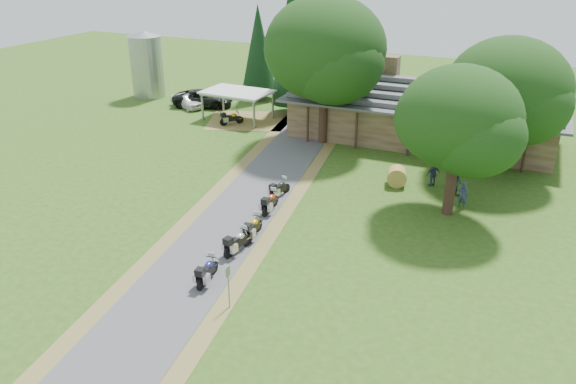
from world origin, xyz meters
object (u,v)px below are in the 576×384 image
at_px(motorcycle_row_e, 280,188).
at_px(motorcycle_row_c, 253,226).
at_px(silo, 147,64).
at_px(car_white_sedan, 187,99).
at_px(motorcycle_row_a, 207,270).
at_px(carport, 238,105).
at_px(motorcycle_row_d, 270,201).
at_px(car_dark_suv, 203,94).
at_px(lodge, 422,109).
at_px(motorcycle_carport_a, 231,117).
at_px(motorcycle_row_b, 238,241).
at_px(hay_bale, 397,176).

bearing_deg(motorcycle_row_e, motorcycle_row_c, -158.84).
bearing_deg(motorcycle_row_c, silo, 43.44).
xyz_separation_m(car_white_sedan, motorcycle_row_a, (17.70, -25.18, -0.22)).
distance_m(carport, motorcycle_row_d, 19.19).
xyz_separation_m(silo, car_dark_suv, (7.15, -1.13, -2.10)).
bearing_deg(motorcycle_row_e, motorcycle_row_d, -158.82).
distance_m(carport, car_white_sedan, 6.47).
bearing_deg(lodge, carport, -175.60).
bearing_deg(motorcycle_row_c, lodge, -15.89).
xyz_separation_m(silo, motorcycle_row_c, (23.62, -22.57, -2.64)).
distance_m(car_dark_suv, motorcycle_carport_a, 6.79).
distance_m(car_white_sedan, motorcycle_row_d, 24.28).
bearing_deg(lodge, motorcycle_row_e, -110.51).
relative_size(car_white_sedan, motorcycle_row_b, 2.67).
height_order(carport, motorcycle_row_d, carport).
height_order(silo, motorcycle_row_b, silo).
height_order(motorcycle_carport_a, hay_bale, motorcycle_carport_a).
height_order(silo, motorcycle_row_d, silo).
bearing_deg(hay_bale, motorcycle_row_e, -142.63).
height_order(motorcycle_row_c, motorcycle_row_d, motorcycle_row_d).
relative_size(motorcycle_row_c, motorcycle_carport_a, 0.98).
relative_size(silo, car_dark_suv, 1.06).
height_order(motorcycle_row_a, motorcycle_carport_a, motorcycle_carport_a).
xyz_separation_m(motorcycle_row_a, motorcycle_row_e, (-0.93, 10.08, -0.02)).
xyz_separation_m(lodge, motorcycle_row_d, (-5.25, -17.08, -1.80)).
xyz_separation_m(car_white_sedan, motorcycle_carport_a, (6.61, -3.08, -0.20)).
bearing_deg(silo, motorcycle_carport_a, -22.48).
relative_size(motorcycle_row_c, motorcycle_row_e, 1.05).
bearing_deg(car_white_sedan, motorcycle_carport_a, -90.96).
bearing_deg(car_dark_suv, motorcycle_row_c, -158.60).
distance_m(lodge, car_dark_suv, 21.24).
xyz_separation_m(lodge, silo, (-28.32, 2.24, 0.83)).
height_order(motorcycle_row_a, motorcycle_row_e, motorcycle_row_a).
relative_size(lodge, silo, 3.26).
distance_m(lodge, motorcycle_row_d, 17.96).
height_order(car_dark_suv, motorcycle_row_e, car_dark_suv).
bearing_deg(carport, hay_bale, -25.39).
distance_m(motorcycle_row_b, motorcycle_carport_a, 22.08).
relative_size(motorcycle_row_a, motorcycle_carport_a, 0.96).
xyz_separation_m(motorcycle_row_a, hay_bale, (5.29, 14.83, 0.00)).
relative_size(car_dark_suv, motorcycle_row_c, 3.32).
bearing_deg(lodge, motorcycle_row_a, -100.57).
height_order(lodge, motorcycle_row_e, lodge).
distance_m(silo, motorcycle_carport_a, 13.85).
bearing_deg(motorcycle_row_b, car_white_sedan, 49.11).
height_order(silo, carport, silo).
relative_size(lodge, car_dark_suv, 3.46).
bearing_deg(motorcycle_row_b, hay_bale, -13.60).
distance_m(car_white_sedan, motorcycle_row_e, 22.57).
height_order(car_dark_suv, motorcycle_row_d, car_dark_suv).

